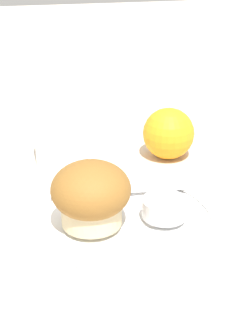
# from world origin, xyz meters

# --- Properties ---
(ground_plane) EXTENTS (3.00, 3.00, 0.00)m
(ground_plane) POSITION_xyz_m (0.00, 0.00, 0.00)
(ground_plane) COLOR beige
(plate) EXTENTS (0.21, 0.21, 0.02)m
(plate) POSITION_xyz_m (0.02, 0.01, 0.01)
(plate) COLOR white
(plate) RESTS_ON ground_plane
(muffin) EXTENTS (0.08, 0.08, 0.07)m
(muffin) POSITION_xyz_m (-0.02, 0.00, 0.05)
(muffin) COLOR beige
(muffin) RESTS_ON plate
(cream_ramekin) EXTENTS (0.05, 0.05, 0.02)m
(cream_ramekin) POSITION_xyz_m (0.06, -0.00, 0.03)
(cream_ramekin) COLOR silver
(cream_ramekin) RESTS_ON plate
(berry_pair) EXTENTS (0.03, 0.02, 0.02)m
(berry_pair) POSITION_xyz_m (-0.00, 0.05, 0.03)
(berry_pair) COLOR #4C194C
(berry_pair) RESTS_ON plate
(butter_knife) EXTENTS (0.18, 0.03, 0.00)m
(butter_knife) POSITION_xyz_m (0.03, 0.07, 0.02)
(butter_knife) COLOR silver
(butter_knife) RESTS_ON plate
(orange_fruit) EXTENTS (0.07, 0.07, 0.07)m
(orange_fruit) POSITION_xyz_m (0.11, 0.19, 0.04)
(orange_fruit) COLOR orange
(orange_fruit) RESTS_ON ground_plane
(juice_glass) EXTENTS (0.07, 0.07, 0.11)m
(juice_glass) POSITION_xyz_m (-0.04, 0.19, 0.05)
(juice_glass) COLOR silver
(juice_glass) RESTS_ON ground_plane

